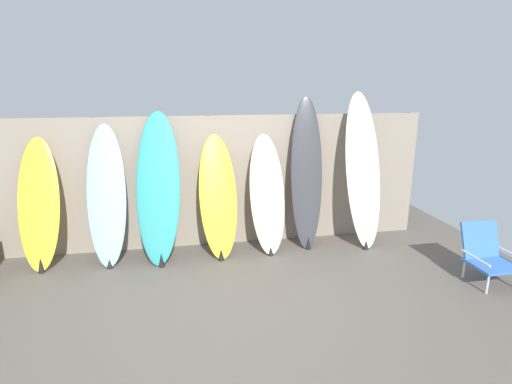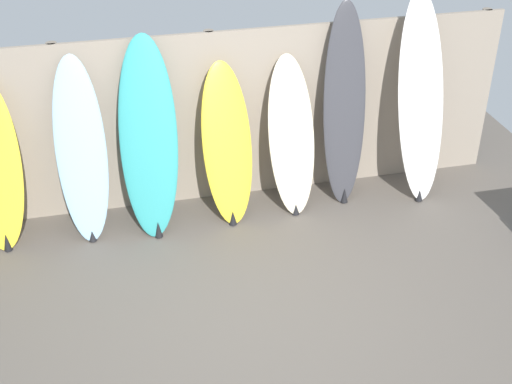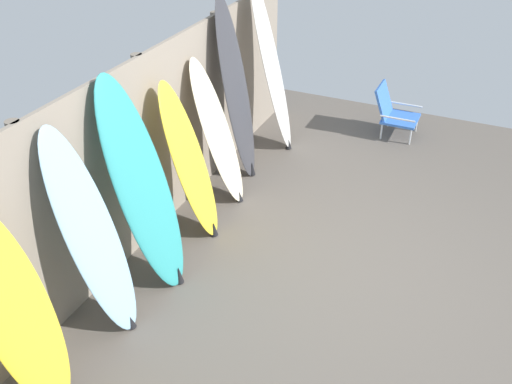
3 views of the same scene
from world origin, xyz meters
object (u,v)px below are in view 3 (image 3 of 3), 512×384
(surfboard_cream_4, at_px, (218,134))
(beach_chair, at_px, (393,111))
(surfboard_yellow_0, at_px, (17,313))
(surfboard_skyblue_1, at_px, (92,237))
(surfboard_charcoal_5, at_px, (237,92))
(surfboard_yellow_3, at_px, (190,163))
(surfboard_white_6, at_px, (272,67))
(surfboard_teal_2, at_px, (143,188))

(surfboard_cream_4, distance_m, beach_chair, 2.69)
(surfboard_yellow_0, height_order, surfboard_skyblue_1, surfboard_skyblue_1)
(surfboard_charcoal_5, bearing_deg, surfboard_yellow_3, -175.08)
(surfboard_cream_4, distance_m, surfboard_white_6, 1.36)
(surfboard_white_6, xyz_separation_m, beach_chair, (0.95, -1.32, -0.72))
(surfboard_yellow_3, distance_m, surfboard_cream_4, 0.66)
(surfboard_skyblue_1, bearing_deg, surfboard_charcoal_5, 1.27)
(surfboard_yellow_0, relative_size, surfboard_cream_4, 1.02)
(surfboard_skyblue_1, height_order, surfboard_yellow_3, surfboard_skyblue_1)
(surfboard_teal_2, height_order, surfboard_white_6, surfboard_white_6)
(beach_chair, bearing_deg, surfboard_cream_4, 142.58)
(surfboard_skyblue_1, xyz_separation_m, surfboard_cream_4, (2.04, 0.00, -0.09))
(surfboard_teal_2, xyz_separation_m, beach_chair, (3.69, -1.31, -0.61))
(surfboard_teal_2, bearing_deg, surfboard_yellow_0, 178.23)
(surfboard_cream_4, relative_size, surfboard_charcoal_5, 0.76)
(surfboard_skyblue_1, height_order, surfboard_white_6, surfboard_white_6)
(surfboard_white_6, bearing_deg, surfboard_cream_4, 178.53)
(surfboard_teal_2, distance_m, surfboard_white_6, 2.74)
(surfboard_skyblue_1, distance_m, beach_chair, 4.56)
(surfboard_charcoal_5, bearing_deg, surfboard_teal_2, -177.16)
(surfboard_teal_2, relative_size, surfboard_charcoal_5, 0.92)
(surfboard_white_6, bearing_deg, surfboard_charcoal_5, 173.51)
(surfboard_yellow_0, bearing_deg, surfboard_skyblue_1, -0.28)
(surfboard_cream_4, bearing_deg, surfboard_white_6, -1.47)
(surfboard_yellow_0, distance_m, surfboard_charcoal_5, 3.39)
(surfboard_cream_4, bearing_deg, surfboard_charcoal_5, 5.56)
(surfboard_skyblue_1, xyz_separation_m, surfboard_charcoal_5, (2.59, 0.06, 0.15))
(surfboard_cream_4, distance_m, surfboard_charcoal_5, 0.61)
(surfboard_teal_2, relative_size, surfboard_cream_4, 1.21)
(surfboard_skyblue_1, xyz_separation_m, surfboard_yellow_3, (1.38, -0.05, -0.08))
(surfboard_yellow_0, xyz_separation_m, beach_chair, (5.11, -1.35, -0.45))
(surfboard_yellow_3, bearing_deg, surfboard_white_6, 0.47)
(surfboard_yellow_3, height_order, surfboard_cream_4, surfboard_yellow_3)
(surfboard_skyblue_1, height_order, surfboard_teal_2, surfboard_teal_2)
(surfboard_white_6, bearing_deg, surfboard_skyblue_1, 179.48)
(surfboard_yellow_3, relative_size, beach_chair, 2.42)
(surfboard_skyblue_1, height_order, beach_chair, surfboard_skyblue_1)
(surfboard_charcoal_5, bearing_deg, surfboard_white_6, -6.49)
(surfboard_yellow_3, bearing_deg, beach_chair, -23.80)
(surfboard_charcoal_5, distance_m, surfboard_white_6, 0.78)
(surfboard_teal_2, xyz_separation_m, surfboard_yellow_3, (0.75, -0.01, -0.16))
(surfboard_skyblue_1, relative_size, surfboard_yellow_3, 1.10)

